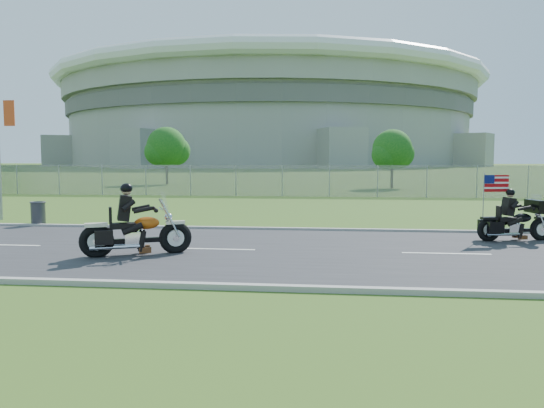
# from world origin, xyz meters

# --- Properties ---
(ground) EXTENTS (420.00, 420.00, 0.00)m
(ground) POSITION_xyz_m (0.00, 0.00, 0.00)
(ground) COLOR #244615
(ground) RESTS_ON ground
(road) EXTENTS (120.00, 8.00, 0.04)m
(road) POSITION_xyz_m (0.00, 0.00, 0.02)
(road) COLOR #28282B
(road) RESTS_ON ground
(curb_north) EXTENTS (120.00, 0.18, 0.12)m
(curb_north) POSITION_xyz_m (0.00, 4.05, 0.05)
(curb_north) COLOR #9E9B93
(curb_north) RESTS_ON ground
(curb_south) EXTENTS (120.00, 0.18, 0.12)m
(curb_south) POSITION_xyz_m (0.00, -4.05, 0.05)
(curb_south) COLOR #9E9B93
(curb_south) RESTS_ON ground
(fence) EXTENTS (60.00, 0.03, 2.00)m
(fence) POSITION_xyz_m (-5.00, 20.00, 1.00)
(fence) COLOR gray
(fence) RESTS_ON ground
(stadium) EXTENTS (140.40, 140.40, 29.20)m
(stadium) POSITION_xyz_m (-20.00, 170.00, 15.58)
(stadium) COLOR #A3A099
(stadium) RESTS_ON ground
(tree_fence_near) EXTENTS (3.52, 3.28, 4.75)m
(tree_fence_near) POSITION_xyz_m (6.04, 30.04, 2.97)
(tree_fence_near) COLOR #382316
(tree_fence_near) RESTS_ON ground
(tree_fence_mid) EXTENTS (3.96, 3.69, 5.30)m
(tree_fence_mid) POSITION_xyz_m (-13.95, 34.04, 3.30)
(tree_fence_mid) COLOR #382316
(tree_fence_mid) RESTS_ON ground
(motorcycle_lead) EXTENTS (2.59, 1.42, 1.86)m
(motorcycle_lead) POSITION_xyz_m (-3.78, -1.02, 0.58)
(motorcycle_lead) COLOR black
(motorcycle_lead) RESTS_ON ground
(motorcycle_follow) EXTENTS (2.31, 0.97, 1.95)m
(motorcycle_follow) POSITION_xyz_m (6.46, 2.43, 0.54)
(motorcycle_follow) COLOR black
(motorcycle_follow) RESTS_ON ground
(trash_can) EXTENTS (0.58, 0.58, 0.86)m
(trash_can) POSITION_xyz_m (-9.42, 4.30, 0.43)
(trash_can) COLOR #3E3D43
(trash_can) RESTS_ON ground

